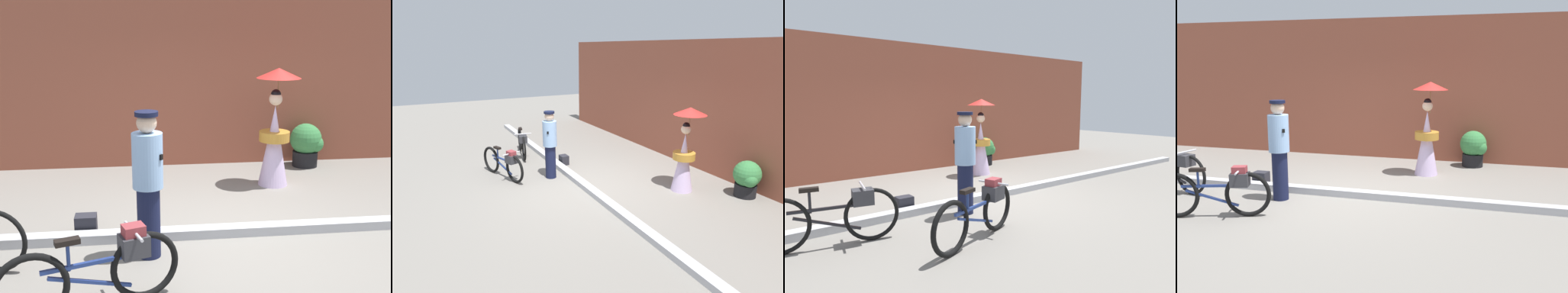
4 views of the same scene
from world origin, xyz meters
TOP-DOWN VIEW (x-y plane):
  - ground_plane at (0.00, 0.00)m, footprint 30.00×30.00m
  - building_wall at (0.00, 3.48)m, footprint 14.00×0.40m
  - sidewalk_curb at (0.00, 0.00)m, footprint 14.00×0.20m
  - bicycle_near_officer at (-3.03, -0.54)m, footprint 1.76×0.51m
  - bicycle_far_side at (-1.43, -1.48)m, footprint 1.66×0.67m
  - person_officer at (-0.95, -0.45)m, footprint 0.34×0.34m
  - person_with_parasol at (1.17, 1.92)m, footprint 0.71×0.71m
  - potted_plant_by_door at (2.07, 2.90)m, footprint 0.59×0.58m
  - backpack_on_pavement at (-1.72, 0.23)m, footprint 0.27×0.21m

SIDE VIEW (x-z plane):
  - ground_plane at x=0.00m, z-range 0.00..0.00m
  - sidewalk_curb at x=0.00m, z-range 0.00..0.12m
  - backpack_on_pavement at x=-1.72m, z-range 0.01..0.26m
  - bicycle_far_side at x=-1.43m, z-range 0.02..0.79m
  - bicycle_near_officer at x=-3.03m, z-range 0.01..0.80m
  - potted_plant_by_door at x=2.07m, z-range 0.03..0.83m
  - person_officer at x=-0.95m, z-range 0.06..1.73m
  - person_with_parasol at x=1.17m, z-range -0.04..1.87m
  - building_wall at x=0.00m, z-range 0.00..3.34m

